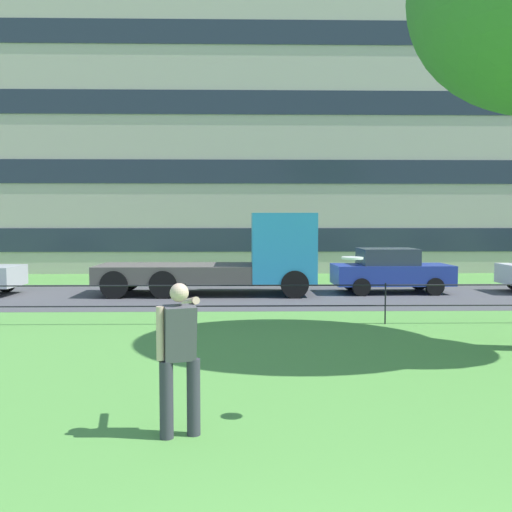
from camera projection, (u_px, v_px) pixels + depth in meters
The scene contains 7 objects.
street_strip at pixel (274, 296), 19.45m from camera, with size 80.00×6.68×0.01m, color #4C4C51.
park_fence at pixel (286, 297), 14.09m from camera, with size 33.90×0.04×1.00m.
person_thrower at pixel (179, 354), 6.78m from camera, with size 0.49×0.86×1.80m.
frisbee at pixel (352, 258), 7.19m from camera, with size 0.38×0.38×0.03m.
flatbed_truck_far_left at pixel (239, 258), 19.80m from camera, with size 7.31×2.43×2.75m.
car_blue_left at pixel (390, 270), 20.17m from camera, with size 4.05×1.91×1.54m.
apartment_building_background at pixel (306, 91), 32.54m from camera, with size 40.02×11.72×19.41m.
Camera 1 is at (-1.01, -2.42, 2.53)m, focal length 41.02 mm.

